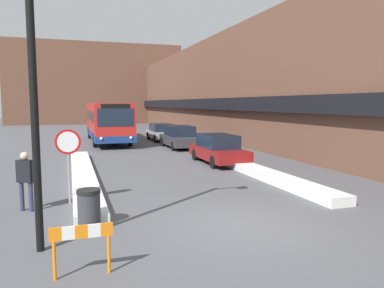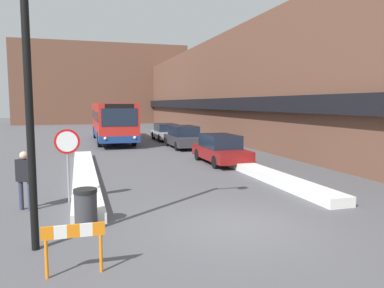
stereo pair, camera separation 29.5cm
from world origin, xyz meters
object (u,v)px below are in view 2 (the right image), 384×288
(parked_car_front, at_px, (220,149))
(trash_bin, at_px, (86,207))
(city_bus, at_px, (112,121))
(construction_barricade, at_px, (74,239))
(parked_car_back, at_px, (166,132))
(stop_sign, at_px, (67,150))
(parked_car_middle, at_px, (184,137))
(street_lamp, at_px, (41,50))
(pedestrian, at_px, (25,175))

(parked_car_front, height_order, trash_bin, parked_car_front)
(city_bus, xyz_separation_m, construction_barricade, (-2.74, -23.99, -1.03))
(parked_car_back, xyz_separation_m, stop_sign, (-7.33, -18.54, 0.96))
(stop_sign, bearing_deg, parked_car_middle, 60.68)
(parked_car_front, xyz_separation_m, parked_car_middle, (-0.00, 7.08, 0.02))
(parked_car_back, relative_size, street_lamp, 0.64)
(parked_car_front, distance_m, trash_bin, 10.80)
(city_bus, distance_m, street_lamp, 22.87)
(parked_car_back, bearing_deg, street_lamp, -109.02)
(parked_car_front, distance_m, construction_barricade, 13.21)
(parked_car_middle, height_order, street_lamp, street_lamp)
(parked_car_middle, height_order, construction_barricade, parked_car_middle)
(city_bus, xyz_separation_m, parked_car_front, (4.37, -12.86, -0.96))
(street_lamp, relative_size, construction_barricade, 6.16)
(parked_car_middle, height_order, pedestrian, pedestrian)
(street_lamp, bearing_deg, city_bus, 81.70)
(parked_car_middle, bearing_deg, construction_barricade, -111.36)
(parked_car_middle, xyz_separation_m, trash_bin, (-6.87, -15.41, -0.28))
(pedestrian, relative_size, construction_barricade, 1.56)
(street_lamp, bearing_deg, parked_car_middle, 65.39)
(pedestrian, relative_size, trash_bin, 1.81)
(construction_barricade, bearing_deg, parked_car_front, 57.38)
(street_lamp, height_order, trash_bin, street_lamp)
(parked_car_middle, xyz_separation_m, pedestrian, (-8.51, -13.45, 0.28))
(parked_car_back, distance_m, street_lamp, 23.74)
(stop_sign, bearing_deg, trash_bin, -78.98)
(construction_barricade, bearing_deg, parked_car_middle, 68.64)
(city_bus, bearing_deg, pedestrian, -102.13)
(parked_car_front, xyz_separation_m, pedestrian, (-8.51, -6.38, 0.29))
(parked_car_back, relative_size, construction_barricade, 3.97)
(trash_bin, bearing_deg, parked_car_front, 50.52)
(pedestrian, bearing_deg, street_lamp, -43.95)
(street_lamp, relative_size, pedestrian, 3.94)
(parked_car_back, distance_m, pedestrian, 20.78)
(parked_car_middle, bearing_deg, street_lamp, -114.61)
(pedestrian, bearing_deg, stop_sign, 50.33)
(parked_car_back, height_order, trash_bin, parked_car_back)
(city_bus, xyz_separation_m, street_lamp, (-3.28, -22.50, 2.47))
(parked_car_front, relative_size, trash_bin, 4.67)
(stop_sign, height_order, construction_barricade, stop_sign)
(pedestrian, bearing_deg, city_bus, 109.24)
(parked_car_back, height_order, stop_sign, stop_sign)
(parked_car_back, distance_m, stop_sign, 19.96)
(city_bus, xyz_separation_m, stop_sign, (-2.95, -18.83, -0.02))
(parked_car_middle, xyz_separation_m, parked_car_back, (0.00, 5.50, -0.05))
(parked_car_front, distance_m, parked_car_back, 12.57)
(city_bus, relative_size, parked_car_back, 2.68)
(parked_car_front, xyz_separation_m, construction_barricade, (-7.12, -11.12, -0.07))
(trash_bin, bearing_deg, parked_car_middle, 65.99)
(parked_car_front, bearing_deg, parked_car_middle, 90.00)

